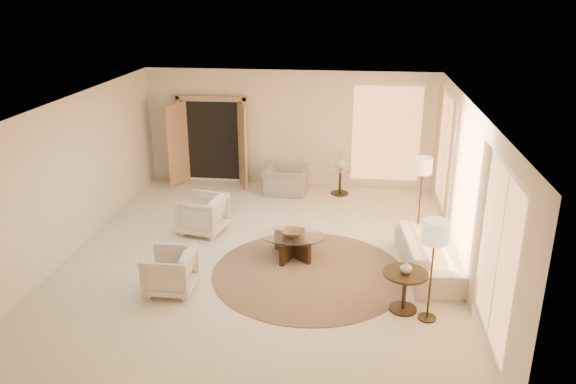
# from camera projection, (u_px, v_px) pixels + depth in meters

# --- Properties ---
(room) EXTENTS (7.04, 8.04, 2.83)m
(room) POSITION_uv_depth(u_px,v_px,m) (262.00, 183.00, 9.80)
(room) COLOR beige
(room) RESTS_ON ground
(windows_right) EXTENTS (0.10, 6.40, 2.40)m
(windows_right) POSITION_uv_depth(u_px,v_px,m) (464.00, 192.00, 9.51)
(windows_right) COLOR #FFAF66
(windows_right) RESTS_ON room
(window_back_corner) EXTENTS (1.70, 0.10, 2.40)m
(window_back_corner) POSITION_uv_depth(u_px,v_px,m) (386.00, 134.00, 13.23)
(window_back_corner) COLOR #FFAF66
(window_back_corner) RESTS_ON room
(curtains_right) EXTENTS (0.06, 5.20, 2.60)m
(curtains_right) POSITION_uv_depth(u_px,v_px,m) (453.00, 178.00, 10.37)
(curtains_right) COLOR tan
(curtains_right) RESTS_ON room
(french_doors) EXTENTS (1.95, 0.66, 2.16)m
(french_doors) POSITION_uv_depth(u_px,v_px,m) (212.00, 141.00, 13.69)
(french_doors) COLOR tan
(french_doors) RESTS_ON room
(area_rug) EXTENTS (3.37, 3.37, 0.01)m
(area_rug) POSITION_uv_depth(u_px,v_px,m) (309.00, 273.00, 9.62)
(area_rug) COLOR #3D2E21
(area_rug) RESTS_ON room
(sofa) EXTENTS (1.01, 2.16, 0.61)m
(sofa) POSITION_uv_depth(u_px,v_px,m) (428.00, 254.00, 9.62)
(sofa) COLOR beige
(sofa) RESTS_ON room
(armchair_left) EXTENTS (0.91, 0.95, 0.84)m
(armchair_left) POSITION_uv_depth(u_px,v_px,m) (202.00, 212.00, 11.09)
(armchair_left) COLOR beige
(armchair_left) RESTS_ON room
(armchair_right) EXTENTS (0.71, 0.75, 0.77)m
(armchair_right) POSITION_uv_depth(u_px,v_px,m) (170.00, 270.00, 8.93)
(armchair_right) COLOR beige
(armchair_right) RESTS_ON room
(accent_chair) EXTENTS (1.04, 0.70, 0.89)m
(accent_chair) POSITION_uv_depth(u_px,v_px,m) (286.00, 176.00, 13.17)
(accent_chair) COLOR gray
(accent_chair) RESTS_ON room
(coffee_table) EXTENTS (1.45, 1.45, 0.43)m
(coffee_table) POSITION_uv_depth(u_px,v_px,m) (292.00, 243.00, 10.11)
(coffee_table) COLOR black
(coffee_table) RESTS_ON room
(end_table) EXTENTS (0.67, 0.67, 0.64)m
(end_table) POSITION_uv_depth(u_px,v_px,m) (405.00, 284.00, 8.39)
(end_table) COLOR black
(end_table) RESTS_ON room
(side_table) EXTENTS (0.55, 0.55, 0.64)m
(side_table) POSITION_uv_depth(u_px,v_px,m) (340.00, 178.00, 13.17)
(side_table) COLOR #2D2619
(side_table) RESTS_ON room
(floor_lamp_near) EXTENTS (0.37, 0.37, 1.52)m
(floor_lamp_near) POSITION_uv_depth(u_px,v_px,m) (423.00, 169.00, 10.87)
(floor_lamp_near) COLOR #2D2619
(floor_lamp_near) RESTS_ON room
(floor_lamp_far) EXTENTS (0.38, 0.38, 1.57)m
(floor_lamp_far) POSITION_uv_depth(u_px,v_px,m) (435.00, 236.00, 7.85)
(floor_lamp_far) COLOR #2D2619
(floor_lamp_far) RESTS_ON room
(bowl) EXTENTS (0.38, 0.38, 0.09)m
(bowl) POSITION_uv_depth(u_px,v_px,m) (292.00, 233.00, 10.04)
(bowl) COLOR brown
(bowl) RESTS_ON coffee_table
(end_vase) EXTENTS (0.20, 0.20, 0.18)m
(end_vase) POSITION_uv_depth(u_px,v_px,m) (406.00, 267.00, 8.29)
(end_vase) COLOR silver
(end_vase) RESTS_ON end_table
(side_vase) EXTENTS (0.28, 0.28, 0.27)m
(side_vase) POSITION_uv_depth(u_px,v_px,m) (341.00, 163.00, 13.04)
(side_vase) COLOR silver
(side_vase) RESTS_ON side_table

